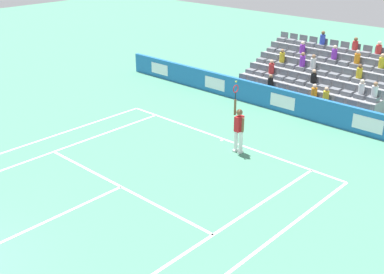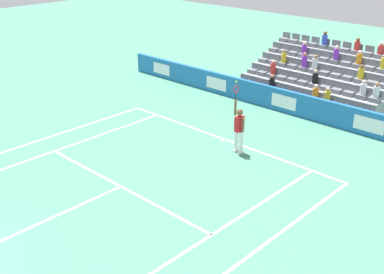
{
  "view_description": "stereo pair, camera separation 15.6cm",
  "coord_description": "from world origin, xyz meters",
  "views": [
    {
      "loc": [
        -11.6,
        2.56,
        8.12
      ],
      "look_at": [
        -0.6,
        -9.3,
        1.1
      ],
      "focal_mm": 45.51,
      "sensor_mm": 36.0,
      "label": 1
    },
    {
      "loc": [
        -11.71,
        2.45,
        8.12
      ],
      "look_at": [
        -0.6,
        -9.3,
        1.1
      ],
      "focal_mm": 45.51,
      "sensor_mm": 36.0,
      "label": 2
    }
  ],
  "objects": [
    {
      "name": "line_doubles_sideline_right",
      "position": [
        -5.49,
        -5.95,
        0.0
      ],
      "size": [
        0.1,
        11.89,
        0.01
      ],
      "primitive_type": "cube",
      "color": "white",
      "rests_on": "ground"
    },
    {
      "name": "sponsor_barrier",
      "position": [
        -0.0,
        -16.31,
        0.55
      ],
      "size": [
        20.93,
        0.22,
        1.1
      ],
      "color": "#1E66AD",
      "rests_on": "ground"
    },
    {
      "name": "stadium_stand",
      "position": [
        -0.01,
        -19.87,
        0.83
      ],
      "size": [
        7.44,
        4.75,
        3.01
      ],
      "color": "gray",
      "rests_on": "ground"
    },
    {
      "name": "tennis_player",
      "position": [
        -1.19,
        -11.3,
        0.99
      ],
      "size": [
        0.53,
        0.36,
        2.85
      ],
      "color": "white",
      "rests_on": "ground"
    },
    {
      "name": "line_baseline",
      "position": [
        0.0,
        -11.89,
        0.0
      ],
      "size": [
        10.97,
        0.1,
        0.01
      ],
      "primitive_type": "cube",
      "color": "white",
      "rests_on": "ground"
    },
    {
      "name": "line_singles_sideline_right",
      "position": [
        -4.12,
        -5.95,
        0.0
      ],
      "size": [
        0.1,
        11.89,
        0.01
      ],
      "primitive_type": "cube",
      "color": "white",
      "rests_on": "ground"
    },
    {
      "name": "line_singles_sideline_left",
      "position": [
        4.12,
        -5.95,
        0.0
      ],
      "size": [
        0.1,
        11.89,
        0.01
      ],
      "primitive_type": "cube",
      "color": "white",
      "rests_on": "ground"
    },
    {
      "name": "line_centre_service",
      "position": [
        0.0,
        -3.2,
        0.0
      ],
      "size": [
        0.1,
        6.4,
        0.01
      ],
      "primitive_type": "cube",
      "color": "white",
      "rests_on": "ground"
    },
    {
      "name": "line_service",
      "position": [
        0.0,
        -6.4,
        0.0
      ],
      "size": [
        8.23,
        0.1,
        0.01
      ],
      "primitive_type": "cube",
      "color": "white",
      "rests_on": "ground"
    },
    {
      "name": "line_centre_mark",
      "position": [
        0.0,
        -11.79,
        0.0
      ],
      "size": [
        0.1,
        0.2,
        0.01
      ],
      "primitive_type": "cube",
      "color": "white",
      "rests_on": "ground"
    },
    {
      "name": "line_doubles_sideline_left",
      "position": [
        5.49,
        -5.95,
        0.0
      ],
      "size": [
        0.1,
        11.89,
        0.01
      ],
      "primitive_type": "cube",
      "color": "white",
      "rests_on": "ground"
    }
  ]
}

